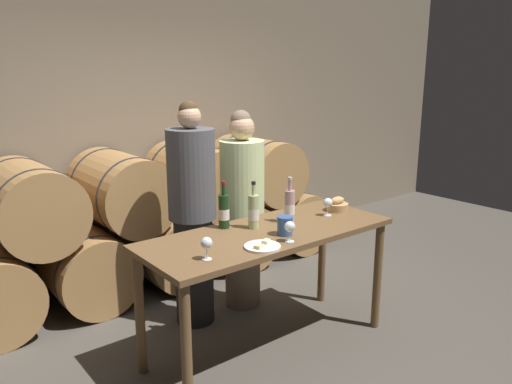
# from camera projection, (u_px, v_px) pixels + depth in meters

# --- Properties ---
(ground_plane) EXTENTS (10.00, 10.00, 0.00)m
(ground_plane) POSITION_uv_depth(u_px,v_px,m) (268.00, 347.00, 3.68)
(ground_plane) COLOR #4C473F
(stone_wall_back) EXTENTS (10.00, 0.12, 3.20)m
(stone_wall_back) POSITION_uv_depth(u_px,v_px,m) (128.00, 109.00, 4.95)
(stone_wall_back) COLOR #7F705B
(stone_wall_back) RESTS_ON ground_plane
(barrel_stack) EXTENTS (3.76, 0.95, 1.29)m
(barrel_stack) POSITION_uv_depth(u_px,v_px,m) (161.00, 219.00, 4.73)
(barrel_stack) COLOR #A87A47
(barrel_stack) RESTS_ON ground_plane
(tasting_table) EXTENTS (1.84, 0.71, 0.90)m
(tasting_table) POSITION_uv_depth(u_px,v_px,m) (269.00, 246.00, 3.49)
(tasting_table) COLOR brown
(tasting_table) RESTS_ON ground_plane
(person_left) EXTENTS (0.37, 0.37, 1.77)m
(person_left) POSITION_uv_depth(u_px,v_px,m) (192.00, 215.00, 3.86)
(person_left) COLOR #232326
(person_left) RESTS_ON ground_plane
(person_right) EXTENTS (0.37, 0.37, 1.67)m
(person_right) POSITION_uv_depth(u_px,v_px,m) (242.00, 210.00, 4.16)
(person_right) COLOR #756651
(person_right) RESTS_ON ground_plane
(wine_bottle_red) EXTENTS (0.08, 0.08, 0.34)m
(wine_bottle_red) POSITION_uv_depth(u_px,v_px,m) (224.00, 211.00, 3.50)
(wine_bottle_red) COLOR #193819
(wine_bottle_red) RESTS_ON tasting_table
(wine_bottle_white) EXTENTS (0.08, 0.08, 0.34)m
(wine_bottle_white) POSITION_uv_depth(u_px,v_px,m) (254.00, 212.00, 3.49)
(wine_bottle_white) COLOR #ADBC7F
(wine_bottle_white) RESTS_ON tasting_table
(wine_bottle_rose) EXTENTS (0.08, 0.08, 0.34)m
(wine_bottle_rose) POSITION_uv_depth(u_px,v_px,m) (290.00, 206.00, 3.62)
(wine_bottle_rose) COLOR #BC8E93
(wine_bottle_rose) RESTS_ON tasting_table
(blue_crock) EXTENTS (0.11, 0.11, 0.13)m
(blue_crock) POSITION_uv_depth(u_px,v_px,m) (285.00, 225.00, 3.36)
(blue_crock) COLOR #335693
(blue_crock) RESTS_ON tasting_table
(bread_basket) EXTENTS (0.17, 0.17, 0.11)m
(bread_basket) POSITION_uv_depth(u_px,v_px,m) (337.00, 205.00, 3.94)
(bread_basket) COLOR tan
(bread_basket) RESTS_ON tasting_table
(cheese_plate) EXTENTS (0.23, 0.23, 0.04)m
(cheese_plate) POSITION_uv_depth(u_px,v_px,m) (262.00, 246.00, 3.13)
(cheese_plate) COLOR white
(cheese_plate) RESTS_ON tasting_table
(wine_glass_far_left) EXTENTS (0.07, 0.07, 0.14)m
(wine_glass_far_left) POSITION_uv_depth(u_px,v_px,m) (207.00, 244.00, 2.92)
(wine_glass_far_left) COLOR white
(wine_glass_far_left) RESTS_ON tasting_table
(wine_glass_left) EXTENTS (0.07, 0.07, 0.14)m
(wine_glass_left) POSITION_uv_depth(u_px,v_px,m) (290.00, 227.00, 3.22)
(wine_glass_left) COLOR white
(wine_glass_left) RESTS_ON tasting_table
(wine_glass_center) EXTENTS (0.07, 0.07, 0.14)m
(wine_glass_center) POSITION_uv_depth(u_px,v_px,m) (328.00, 203.00, 3.79)
(wine_glass_center) COLOR white
(wine_glass_center) RESTS_ON tasting_table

